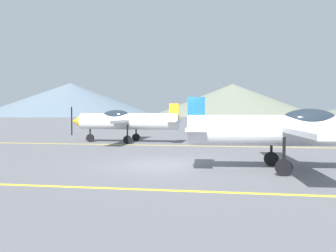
% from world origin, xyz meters
% --- Properties ---
extents(ground_plane, '(400.00, 400.00, 0.00)m').
position_xyz_m(ground_plane, '(0.00, 0.00, 0.00)').
color(ground_plane, slate).
extents(apron_line_near, '(80.00, 0.16, 0.01)m').
position_xyz_m(apron_line_near, '(0.00, -4.32, 0.01)').
color(apron_line_near, yellow).
rests_on(apron_line_near, ground_plane).
extents(apron_line_far, '(80.00, 0.16, 0.01)m').
position_xyz_m(apron_line_far, '(0.00, 7.67, 0.01)').
color(apron_line_far, yellow).
rests_on(apron_line_far, ground_plane).
extents(airplane_near, '(7.16, 8.24, 2.46)m').
position_xyz_m(airplane_near, '(4.31, -0.63, 1.39)').
color(airplane_near, silver).
rests_on(airplane_near, ground_plane).
extents(airplane_mid, '(7.09, 8.19, 2.46)m').
position_xyz_m(airplane_mid, '(-4.28, 9.22, 1.39)').
color(airplane_mid, silver).
rests_on(airplane_mid, ground_plane).
extents(car_sedan, '(3.19, 4.66, 1.62)m').
position_xyz_m(car_sedan, '(1.07, 18.93, 0.84)').
color(car_sedan, '#3372BF').
rests_on(car_sedan, ground_plane).
extents(hill_left, '(73.88, 73.88, 13.89)m').
position_xyz_m(hill_left, '(-64.17, 133.47, 6.95)').
color(hill_left, slate).
rests_on(hill_left, ground_plane).
extents(hill_centerleft, '(70.89, 70.89, 13.90)m').
position_xyz_m(hill_centerleft, '(3.44, 149.44, 6.95)').
color(hill_centerleft, slate).
rests_on(hill_centerleft, ground_plane).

